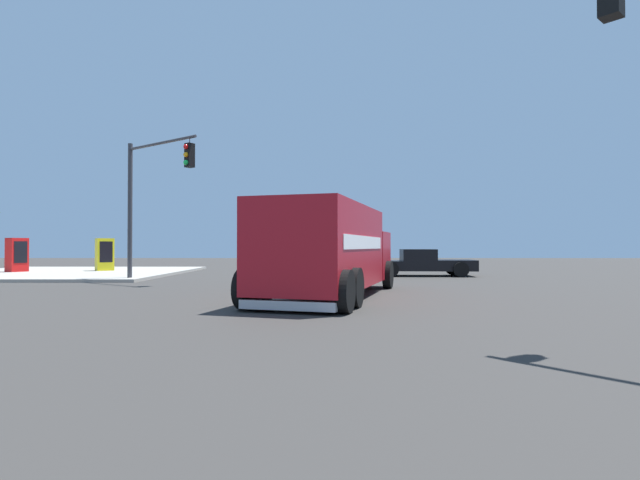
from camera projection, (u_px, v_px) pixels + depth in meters
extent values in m
plane|color=#33302D|center=(299.00, 303.00, 12.79)|extent=(100.00, 100.00, 0.00)
cube|color=#9E998E|center=(65.00, 273.00, 26.39)|extent=(12.54, 12.54, 0.14)
cube|color=#AD141E|center=(324.00, 247.00, 13.71)|extent=(6.68, 4.04, 2.34)
cube|color=#AD141E|center=(355.00, 255.00, 17.77)|extent=(2.49, 2.83, 1.70)
cube|color=black|center=(359.00, 246.00, 18.59)|extent=(0.63, 1.96, 0.88)
cube|color=#B2B2B7|center=(287.00, 305.00, 10.79)|extent=(0.83, 2.27, 0.21)
cube|color=white|center=(284.00, 243.00, 14.05)|extent=(5.06, 1.47, 0.36)
cube|color=white|center=(365.00, 242.00, 13.37)|extent=(5.06, 1.47, 0.36)
cylinder|color=black|center=(322.00, 274.00, 18.06)|extent=(1.04, 0.55, 1.00)
cylinder|color=black|center=(388.00, 275.00, 17.36)|extent=(1.04, 0.55, 1.00)
cylinder|color=black|center=(263.00, 285.00, 12.58)|extent=(1.04, 0.55, 1.00)
cylinder|color=black|center=(355.00, 288.00, 11.88)|extent=(1.04, 0.55, 1.00)
cylinder|color=black|center=(245.00, 289.00, 11.57)|extent=(1.04, 0.55, 1.00)
cylinder|color=black|center=(345.00, 292.00, 10.87)|extent=(1.04, 0.55, 1.00)
cylinder|color=#38383D|center=(130.00, 210.00, 21.26)|extent=(0.20, 0.20, 5.97)
cylinder|color=#38383D|center=(161.00, 143.00, 20.02)|extent=(2.63, 3.65, 0.12)
cylinder|color=#38383D|center=(190.00, 140.00, 18.95)|extent=(0.03, 0.03, 0.25)
cube|color=black|center=(190.00, 155.00, 18.94)|extent=(0.42, 0.42, 0.95)
sphere|color=red|center=(186.00, 147.00, 18.80)|extent=(0.20, 0.20, 0.20)
sphere|color=#EFA314|center=(186.00, 155.00, 18.79)|extent=(0.20, 0.20, 0.20)
sphere|color=#19CC4C|center=(186.00, 162.00, 18.79)|extent=(0.20, 0.20, 0.20)
sphere|color=#19CC4C|center=(615.00, 11.00, 7.48)|extent=(0.20, 0.20, 0.20)
cube|color=black|center=(387.00, 266.00, 24.86)|extent=(2.03, 1.61, 0.50)
cube|color=black|center=(418.00, 260.00, 24.76)|extent=(2.05, 1.81, 1.10)
cube|color=black|center=(418.00, 254.00, 24.77)|extent=(1.87, 1.53, 0.48)
cube|color=black|center=(454.00, 265.00, 24.64)|extent=(2.06, 2.11, 0.55)
cylinder|color=black|center=(391.00, 269.00, 23.85)|extent=(0.28, 0.77, 0.76)
cylinder|color=black|center=(388.00, 268.00, 25.85)|extent=(0.28, 0.77, 0.76)
cylinder|color=black|center=(461.00, 270.00, 23.63)|extent=(0.28, 0.77, 0.76)
cylinder|color=black|center=(452.00, 268.00, 25.64)|extent=(0.28, 0.77, 0.76)
cube|color=red|center=(17.00, 255.00, 26.27)|extent=(1.16, 1.10, 1.85)
cube|color=black|center=(21.00, 252.00, 26.07)|extent=(0.60, 0.37, 1.18)
cube|color=yellow|center=(105.00, 254.00, 27.49)|extent=(1.14, 1.17, 1.85)
cube|color=black|center=(106.00, 252.00, 27.18)|extent=(0.42, 0.56, 1.18)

